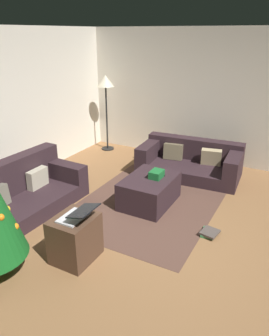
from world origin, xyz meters
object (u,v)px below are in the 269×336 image
(gift_box, at_px, (157,174))
(laptop, at_px, (77,215))
(couch_right, at_px, (190,162))
(book_stack, at_px, (209,233))
(couch_left, at_px, (20,193))
(ottoman, at_px, (149,191))
(tv_remote, at_px, (159,175))
(side_table, at_px, (75,238))
(corner_lamp, at_px, (106,87))

(gift_box, height_order, laptop, laptop)
(couch_right, height_order, laptop, laptop)
(laptop, relative_size, book_stack, 1.36)
(couch_left, xyz_separation_m, ottoman, (1.11, -1.60, -0.06))
(gift_box, xyz_separation_m, laptop, (-1.68, 0.21, 0.11))
(ottoman, xyz_separation_m, book_stack, (-0.40, -1.08, -0.19))
(couch_right, distance_m, book_stack, 2.02)
(ottoman, distance_m, tv_remote, 0.29)
(couch_left, relative_size, laptop, 4.86)
(side_table, bearing_deg, tv_remote, -9.03)
(side_table, relative_size, corner_lamp, 0.33)
(tv_remote, distance_m, side_table, 1.79)
(ottoman, bearing_deg, side_table, 173.69)
(tv_remote, bearing_deg, book_stack, -149.44)
(tv_remote, height_order, laptop, laptop)
(ottoman, xyz_separation_m, laptop, (-1.62, 0.12, 0.39))
(tv_remote, height_order, corner_lamp, corner_lamp)
(tv_remote, distance_m, corner_lamp, 2.85)
(side_table, bearing_deg, corner_lamp, 27.20)
(couch_right, bearing_deg, tv_remote, 82.51)
(couch_left, xyz_separation_m, tv_remote, (1.25, -1.70, 0.17))
(tv_remote, relative_size, corner_lamp, 0.10)
(couch_left, bearing_deg, couch_right, 146.62)
(ottoman, bearing_deg, book_stack, -110.39)
(couch_right, relative_size, side_table, 3.42)
(tv_remote, bearing_deg, couch_right, -34.08)
(couch_left, bearing_deg, book_stack, 106.75)
(couch_left, distance_m, corner_lamp, 3.19)
(gift_box, relative_size, side_table, 0.43)
(gift_box, bearing_deg, book_stack, -114.86)
(tv_remote, xyz_separation_m, book_stack, (-0.54, -0.98, -0.42))
(ottoman, distance_m, side_table, 1.63)
(couch_right, xyz_separation_m, side_table, (-3.02, 0.36, 0.03))
(couch_right, distance_m, ottoman, 1.41)
(gift_box, xyz_separation_m, side_table, (-1.68, 0.27, -0.22))
(couch_left, relative_size, side_table, 3.48)
(couch_left, height_order, corner_lamp, corner_lamp)
(gift_box, relative_size, corner_lamp, 0.14)
(ottoman, distance_m, book_stack, 1.17)
(ottoman, relative_size, side_table, 1.72)
(couch_right, relative_size, gift_box, 8.02)
(couch_left, distance_m, side_table, 1.51)
(couch_left, bearing_deg, laptop, 72.87)
(tv_remote, xyz_separation_m, side_table, (-1.76, 0.28, -0.17))
(laptop, bearing_deg, tv_remote, -7.23)
(side_table, xyz_separation_m, laptop, (0.00, -0.06, 0.33))
(book_stack, bearing_deg, side_table, 134.11)
(tv_remote, relative_size, book_stack, 0.55)
(couch_left, bearing_deg, tv_remote, 128.23)
(laptop, bearing_deg, ottoman, -4.33)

